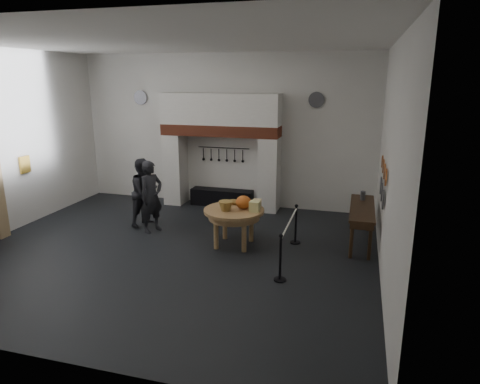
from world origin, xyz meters
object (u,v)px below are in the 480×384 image
(iron_range, at_px, (222,198))
(visitor_far, at_px, (145,192))
(barrier_post_near, at_px, (280,259))
(side_table, at_px, (362,208))
(work_table, at_px, (234,211))
(visitor_near, at_px, (151,197))
(barrier_post_far, at_px, (296,225))

(iron_range, height_order, visitor_far, visitor_far)
(barrier_post_near, bearing_deg, side_table, 58.46)
(visitor_far, height_order, barrier_post_near, visitor_far)
(work_table, relative_size, side_table, 0.63)
(iron_range, bearing_deg, visitor_far, -122.31)
(work_table, bearing_deg, visitor_near, 171.26)
(work_table, bearing_deg, visitor_far, 164.32)
(visitor_far, xyz_separation_m, side_table, (5.50, 0.15, -0.02))
(work_table, xyz_separation_m, barrier_post_near, (1.37, -1.50, -0.39))
(side_table, height_order, barrier_post_near, same)
(work_table, xyz_separation_m, barrier_post_far, (1.37, 0.50, -0.39))
(visitor_near, relative_size, barrier_post_far, 2.02)
(work_table, height_order, barrier_post_near, barrier_post_near)
(iron_range, distance_m, barrier_post_near, 5.19)
(visitor_far, relative_size, side_table, 0.81)
(visitor_far, xyz_separation_m, barrier_post_near, (4.03, -2.25, -0.44))
(visitor_near, bearing_deg, barrier_post_far, -63.41)
(work_table, xyz_separation_m, visitor_near, (-2.26, 0.35, 0.07))
(visitor_near, bearing_deg, work_table, -74.49)
(visitor_far, relative_size, barrier_post_near, 1.99)
(iron_range, relative_size, side_table, 0.86)
(visitor_near, bearing_deg, visitor_far, 69.25)
(side_table, height_order, barrier_post_far, same)
(visitor_near, bearing_deg, barrier_post_near, -92.78)
(iron_range, relative_size, barrier_post_near, 2.11)
(side_table, bearing_deg, work_table, -162.44)
(barrier_post_far, bearing_deg, work_table, -160.03)
(iron_range, distance_m, visitor_far, 2.71)
(iron_range, distance_m, side_table, 4.63)
(work_table, distance_m, barrier_post_far, 1.50)
(work_table, relative_size, barrier_post_near, 1.55)
(side_table, distance_m, barrier_post_near, 2.85)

